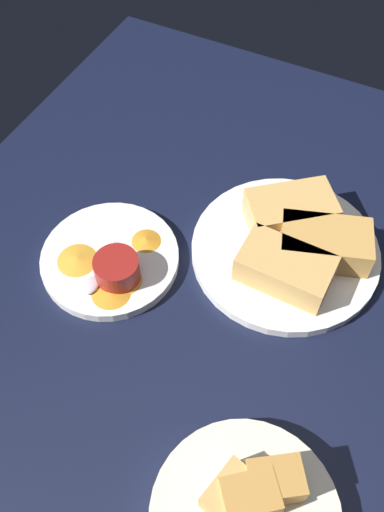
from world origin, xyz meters
TOP-DOWN VIEW (x-y plane):
  - ground_plane at (0.00, 0.00)cm, footprint 110.00×110.00cm
  - plate_sandwich_main at (1.01, -10.01)cm, footprint 28.38×28.38cm
  - sandwich_half_near at (-0.53, -4.84)cm, footprint 13.43×7.92cm
  - sandwich_half_far at (-4.16, -11.55)cm, footprint 14.80×11.35cm
  - sandwich_half_extra at (2.55, -15.18)cm, footprint 14.90×14.06cm
  - ramekin_dark_sauce at (1.85, -16.34)cm, footprint 6.71×6.71cm
  - spoon_by_dark_ramekin at (0.66, -11.06)cm, footprint 3.64×9.94cm
  - plate_chips_companion at (24.02, 3.06)cm, footprint 20.70×20.70cm
  - ramekin_light_gravy at (20.91, 5.65)cm, footprint 6.51×6.51cm
  - spoon_by_gravy_ramekin at (23.58, 7.59)cm, footprint 2.50×9.95cm
  - plantain_chip_scatter at (22.58, 5.29)cm, footprint 14.56×17.12cm
  - bread_basket_rear at (-8.14, 26.42)cm, footprint 21.30×21.30cm

SIDE VIEW (x-z plane):
  - ground_plane at x=0.00cm, z-range -3.00..0.00cm
  - plate_sandwich_main at x=1.01cm, z-range 0.00..1.60cm
  - plate_chips_companion at x=24.02cm, z-range 0.00..1.60cm
  - plantain_chip_scatter at x=22.58cm, z-range 1.60..2.20cm
  - spoon_by_dark_ramekin at x=0.66cm, z-range 1.56..2.36cm
  - spoon_by_gravy_ramekin at x=23.58cm, z-range 1.56..2.36cm
  - bread_basket_rear at x=-8.14cm, z-range -1.43..5.76cm
  - ramekin_light_gravy at x=20.91cm, z-range 1.74..5.55cm
  - ramekin_dark_sauce at x=1.85cm, z-range 1.75..5.78cm
  - sandwich_half_near at x=-0.53cm, z-range 1.60..6.40cm
  - sandwich_half_far at x=-4.16cm, z-range 1.60..6.40cm
  - sandwich_half_extra at x=2.55cm, z-range 1.60..6.40cm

